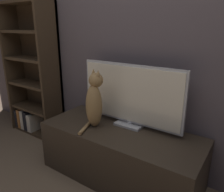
# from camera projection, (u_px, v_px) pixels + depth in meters

# --- Properties ---
(wall_back) EXTENTS (4.80, 0.05, 2.60)m
(wall_back) POSITION_uv_depth(u_px,v_px,m) (142.00, 22.00, 1.79)
(wall_back) COLOR #564C51
(wall_back) RESTS_ON ground_plane
(tv_stand) EXTENTS (1.35, 0.55, 0.45)m
(tv_stand) POSITION_uv_depth(u_px,v_px,m) (120.00, 154.00, 1.87)
(tv_stand) COLOR #33281E
(tv_stand) RESTS_ON ground_plane
(tv) EXTENTS (0.92, 0.14, 0.53)m
(tv) POSITION_uv_depth(u_px,v_px,m) (130.00, 96.00, 1.81)
(tv) COLOR #B7B7BC
(tv) RESTS_ON tv_stand
(cat) EXTENTS (0.18, 0.30, 0.49)m
(cat) POSITION_uv_depth(u_px,v_px,m) (95.00, 102.00, 1.82)
(cat) COLOR #997547
(cat) RESTS_ON tv_stand
(bookshelf) EXTENTS (0.69, 0.28, 1.53)m
(bookshelf) POSITION_uv_depth(u_px,v_px,m) (34.00, 78.00, 2.59)
(bookshelf) COLOR #3D2D1E
(bookshelf) RESTS_ON ground_plane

